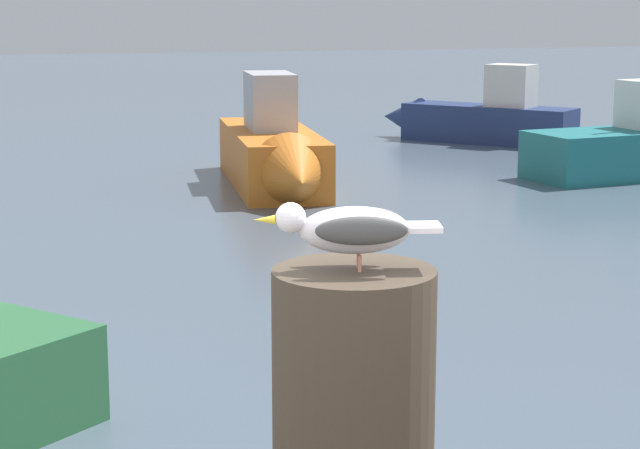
{
  "coord_description": "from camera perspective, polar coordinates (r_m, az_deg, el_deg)",
  "views": [
    {
      "loc": [
        -0.25,
        -2.55,
        2.82
      ],
      "look_at": [
        0.49,
        -0.08,
        2.31
      ],
      "focal_mm": 64.47,
      "sensor_mm": 36.0,
      "label": 1
    }
  ],
  "objects": [
    {
      "name": "boat_orange",
      "position": [
        17.3,
        -2.2,
        3.51
      ],
      "size": [
        1.7,
        5.01,
        1.8
      ],
      "color": "orange",
      "rests_on": "ground_plane"
    },
    {
      "name": "boat_navy",
      "position": [
        23.34,
        7.76,
        5.27
      ],
      "size": [
        3.36,
        3.7,
        1.59
      ],
      "color": "navy",
      "rests_on": "ground_plane"
    },
    {
      "name": "seagull",
      "position": [
        2.38,
        1.56,
        -0.17
      ],
      "size": [
        0.39,
        0.19,
        0.14
      ],
      "color": "#C67660",
      "rests_on": "mooring_post"
    }
  ]
}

